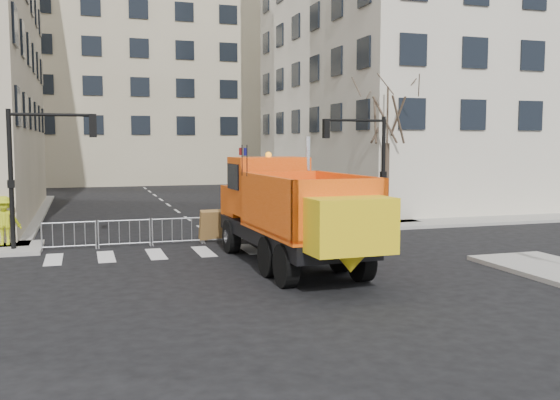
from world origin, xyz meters
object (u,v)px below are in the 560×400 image
object	(u,v)px
worker	(4,221)
cop_c	(232,221)
plow_truck	(292,209)
cop_a	(264,222)
cop_b	(268,220)
newspaper_box	(349,219)

from	to	relation	value
worker	cop_c	bearing A→B (deg)	-9.69
cop_c	plow_truck	bearing A→B (deg)	55.22
worker	cop_a	bearing A→B (deg)	-10.68
cop_c	worker	bearing A→B (deg)	-52.75
cop_b	newspaper_box	size ratio (longest dim) A/B	1.84
cop_b	worker	xyz separation A→B (m)	(-10.14, 2.05, 0.10)
cop_b	newspaper_box	world-z (taller)	cop_b
cop_b	cop_c	xyz separation A→B (m)	(-1.36, 0.57, -0.07)
plow_truck	newspaper_box	world-z (taller)	plow_truck
cop_c	newspaper_box	world-z (taller)	cop_c
plow_truck	cop_b	bearing A→B (deg)	-8.81
cop_c	newspaper_box	xyz separation A→B (m)	(5.59, 0.79, -0.24)
cop_a	worker	size ratio (longest dim) A/B	0.92
cop_a	cop_b	world-z (taller)	cop_b
plow_truck	cop_b	size ratio (longest dim) A/B	5.61
worker	newspaper_box	size ratio (longest dim) A/B	1.75
worker	cop_b	bearing A→B (deg)	-11.53
plow_truck	cop_c	world-z (taller)	plow_truck
plow_truck	cop_a	world-z (taller)	plow_truck
worker	newspaper_box	xyz separation A→B (m)	(14.37, -0.69, -0.41)
cop_a	cop_c	size ratio (longest dim) A/B	0.94
cop_a	worker	distance (m)	10.21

